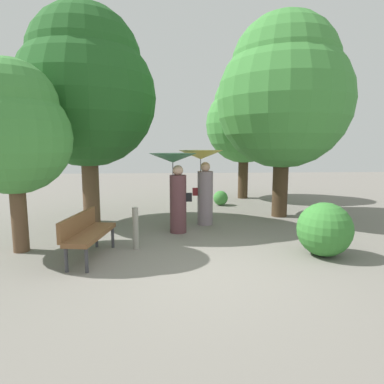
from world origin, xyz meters
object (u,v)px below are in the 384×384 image
(person_left, at_px, (175,178))
(tree_near_right, at_px, (244,118))
(tree_mid_right, at_px, (284,91))
(path_marker_post, at_px, (136,228))
(tree_near_left, at_px, (86,87))
(tree_mid_left, at_px, (12,128))
(park_bench, at_px, (87,231))
(person_right, at_px, (203,173))

(person_left, distance_m, tree_near_right, 6.04)
(tree_mid_right, distance_m, path_marker_post, 5.78)
(tree_near_left, distance_m, tree_mid_left, 2.80)
(tree_mid_left, relative_size, path_marker_post, 4.31)
(park_bench, height_order, tree_mid_right, tree_mid_right)
(person_left, relative_size, person_right, 0.97)
(person_right, relative_size, path_marker_post, 2.31)
(person_right, height_order, tree_mid_left, tree_mid_left)
(tree_near_right, distance_m, tree_mid_left, 8.58)
(tree_near_left, bearing_deg, tree_near_right, 37.55)
(park_bench, xyz_separation_m, path_marker_post, (0.82, 0.51, -0.09))
(tree_near_left, bearing_deg, tree_mid_left, -108.23)
(park_bench, xyz_separation_m, tree_near_right, (4.41, 6.77, 2.63))
(person_left, distance_m, path_marker_post, 1.71)
(person_left, height_order, tree_mid_left, tree_mid_left)
(park_bench, bearing_deg, tree_near_left, 19.91)
(tree_mid_right, xyz_separation_m, path_marker_post, (-3.91, -2.83, -3.17))
(tree_mid_left, bearing_deg, tree_mid_right, 24.84)
(tree_mid_right, bearing_deg, tree_near_right, 95.42)
(tree_near_left, bearing_deg, person_right, -8.17)
(tree_near_right, xyz_separation_m, tree_mid_left, (-5.81, -6.27, -0.75))
(tree_near_right, xyz_separation_m, path_marker_post, (-3.58, -6.26, -2.72))
(tree_near_left, xyz_separation_m, tree_near_right, (5.02, 3.86, -0.43))
(tree_mid_left, bearing_deg, park_bench, -19.57)
(park_bench, height_order, tree_near_right, tree_near_right)
(tree_near_left, relative_size, tree_near_right, 1.15)
(person_right, bearing_deg, person_left, 140.71)
(person_right, distance_m, tree_near_right, 5.07)
(person_left, height_order, tree_near_left, tree_near_left)
(person_left, height_order, park_bench, person_left)
(person_left, xyz_separation_m, tree_near_left, (-2.25, 1.19, 2.27))
(tree_mid_left, distance_m, path_marker_post, 2.97)
(tree_near_left, xyz_separation_m, tree_mid_right, (5.34, 0.43, 0.02))
(path_marker_post, bearing_deg, tree_mid_left, -179.81)
(tree_mid_right, bearing_deg, tree_mid_left, -155.16)
(person_right, xyz_separation_m, tree_near_right, (2.04, 4.28, 1.78))
(park_bench, distance_m, tree_mid_right, 6.56)
(tree_mid_left, bearing_deg, tree_near_right, 47.18)
(person_left, xyz_separation_m, person_right, (0.72, 0.76, 0.06))
(person_left, bearing_deg, path_marker_post, 150.24)
(tree_mid_left, bearing_deg, person_left, 21.88)
(tree_mid_right, relative_size, path_marker_post, 6.74)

